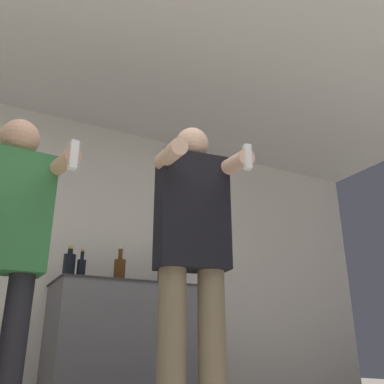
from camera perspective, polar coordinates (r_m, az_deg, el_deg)
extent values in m
cube|color=silver|center=(3.86, -18.89, -7.45)|extent=(7.00, 0.06, 2.55)
cube|color=silver|center=(3.23, -11.67, 20.67)|extent=(7.00, 3.17, 0.05)
cube|color=slate|center=(3.60, -8.50, -20.08)|extent=(1.22, 0.62, 0.98)
cube|color=#38383A|center=(3.64, -8.08, -12.31)|extent=(1.25, 0.65, 0.01)
cylinder|color=#563314|center=(3.64, -9.66, -10.51)|extent=(0.09, 0.09, 0.21)
cylinder|color=#563314|center=(3.67, -9.52, -8.16)|extent=(0.04, 0.04, 0.10)
sphere|color=silver|center=(3.68, -9.47, -7.40)|extent=(0.04, 0.04, 0.04)
cylinder|color=#563314|center=(3.77, -4.05, -11.54)|extent=(0.08, 0.08, 0.15)
cylinder|color=#563314|center=(3.79, -4.01, -9.71)|extent=(0.03, 0.03, 0.10)
sphere|color=black|center=(3.80, -3.99, -8.98)|extent=(0.03, 0.03, 0.03)
cylinder|color=black|center=(3.81, -2.73, -11.05)|extent=(0.09, 0.09, 0.23)
cylinder|color=black|center=(3.84, -2.69, -8.66)|extent=(0.04, 0.04, 0.09)
sphere|color=silver|center=(3.85, -2.68, -7.97)|extent=(0.04, 0.04, 0.04)
cylinder|color=black|center=(3.55, -14.60, -10.15)|extent=(0.07, 0.07, 0.17)
cylinder|color=black|center=(3.57, -14.42, -8.20)|extent=(0.03, 0.03, 0.08)
sphere|color=#B29933|center=(3.58, -14.37, -7.61)|extent=(0.03, 0.03, 0.03)
cylinder|color=black|center=(3.53, -16.12, -9.67)|extent=(0.09, 0.09, 0.21)
cylinder|color=black|center=(3.56, -15.91, -7.62)|extent=(0.04, 0.04, 0.05)
sphere|color=#B29933|center=(3.56, -15.87, -7.20)|extent=(0.04, 0.04, 0.04)
cylinder|color=#75664C|center=(2.27, -2.78, -21.16)|extent=(0.15, 0.15, 0.88)
cylinder|color=#75664C|center=(2.35, 2.69, -21.15)|extent=(0.15, 0.15, 0.88)
cube|color=black|center=(2.43, 0.00, -2.66)|extent=(0.42, 0.25, 0.66)
sphere|color=beige|center=(2.59, 0.00, 6.40)|extent=(0.20, 0.20, 0.20)
cylinder|color=beige|center=(2.32, -2.96, 4.99)|extent=(0.14, 0.37, 0.15)
cylinder|color=beige|center=(2.44, 5.55, 3.67)|extent=(0.14, 0.37, 0.15)
cube|color=white|center=(2.29, 7.39, 4.65)|extent=(0.04, 0.04, 0.14)
cylinder|color=black|center=(2.24, -23.09, -20.47)|extent=(0.12, 0.12, 0.82)
cube|color=#2D6B38|center=(2.32, -23.28, -2.33)|extent=(0.41, 0.22, 0.61)
sphere|color=tan|center=(2.47, -21.94, 6.67)|extent=(0.20, 0.20, 0.20)
cylinder|color=tan|center=(2.24, -16.90, 3.60)|extent=(0.10, 0.43, 0.15)
cube|color=white|center=(2.04, -15.53, 4.77)|extent=(0.04, 0.04, 0.14)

